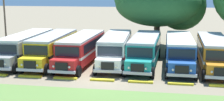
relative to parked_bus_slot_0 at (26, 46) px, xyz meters
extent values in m
plane|color=#84755B|center=(9.29, -5.22, -1.58)|extent=(220.00, 220.00, 0.00)
cube|color=#9E9993|center=(0.00, 0.31, -0.03)|extent=(2.57, 9.22, 2.10)
cube|color=#282828|center=(0.00, 0.31, -0.20)|extent=(2.60, 9.24, 0.24)
cube|color=black|center=(1.27, 0.62, 0.47)|extent=(0.10, 8.00, 0.80)
cube|color=black|center=(-1.27, 0.60, 0.47)|extent=(0.10, 8.00, 0.80)
cube|color=silver|center=(0.00, 0.31, 1.13)|extent=(2.49, 9.12, 0.22)
cube|color=#9E9993|center=(0.04, -4.99, -0.56)|extent=(2.21, 1.42, 1.05)
cube|color=black|center=(0.03, -4.32, 0.47)|extent=(2.20, 0.08, 0.84)
cube|color=#282828|center=(-0.04, 4.93, -0.14)|extent=(0.90, 0.07, 1.30)
sphere|color=#EAE5C6|center=(0.74, -5.78, -0.53)|extent=(0.20, 0.20, 0.20)
cylinder|color=black|center=(1.24, -4.88, -1.08)|extent=(0.29, 1.00, 1.00)
cylinder|color=black|center=(1.18, 3.32, -1.08)|extent=(0.29, 1.00, 1.00)
cylinder|color=black|center=(-1.22, 3.30, -1.08)|extent=(0.29, 1.00, 1.00)
cube|color=yellow|center=(2.92, 0.33, -0.03)|extent=(2.58, 9.22, 2.10)
cube|color=black|center=(2.92, 0.33, -0.20)|extent=(2.61, 9.24, 0.24)
cube|color=black|center=(4.18, 0.64, 0.47)|extent=(0.11, 8.00, 0.80)
cube|color=black|center=(1.64, 0.61, 0.47)|extent=(0.11, 8.00, 0.80)
cube|color=#B2B2B7|center=(2.92, 0.33, 1.13)|extent=(2.50, 9.12, 0.22)
cube|color=yellow|center=(2.96, -4.97, -0.56)|extent=(2.21, 1.42, 1.05)
cube|color=black|center=(2.97, -5.71, -0.53)|extent=(1.10, 0.11, 0.70)
cube|color=#B7B7BC|center=(2.97, -5.75, -0.96)|extent=(2.40, 0.22, 0.24)
cube|color=black|center=(2.96, -4.30, 0.47)|extent=(2.20, 0.08, 0.84)
cube|color=black|center=(2.87, 4.95, -0.14)|extent=(0.90, 0.07, 1.30)
sphere|color=#EAE5C6|center=(3.67, -5.76, -0.53)|extent=(0.20, 0.20, 0.20)
sphere|color=#EAE5C6|center=(2.27, -5.77, -0.53)|extent=(0.20, 0.20, 0.20)
cylinder|color=black|center=(4.16, -4.86, -1.08)|extent=(0.29, 1.00, 1.00)
cylinder|color=black|center=(1.76, -4.89, -1.08)|extent=(0.29, 1.00, 1.00)
cylinder|color=black|center=(4.09, 3.34, -1.08)|extent=(0.29, 1.00, 1.00)
cylinder|color=black|center=(1.69, 3.31, -1.08)|extent=(0.29, 1.00, 1.00)
cube|color=red|center=(6.03, 0.19, -0.03)|extent=(2.79, 9.28, 2.10)
cube|color=white|center=(6.03, 0.19, -0.20)|extent=(2.83, 9.30, 0.24)
cube|color=black|center=(7.31, 0.45, 0.47)|extent=(0.30, 8.00, 0.80)
cube|color=black|center=(4.77, 0.53, 0.47)|extent=(0.30, 8.00, 0.80)
cube|color=beige|center=(6.03, 0.19, 1.13)|extent=(2.71, 9.17, 0.22)
cube|color=red|center=(5.86, -5.10, -0.56)|extent=(2.24, 1.47, 1.05)
cube|color=black|center=(5.84, -5.84, -0.53)|extent=(1.10, 0.14, 0.70)
cube|color=#B7B7BC|center=(5.84, -5.88, -0.96)|extent=(2.41, 0.28, 0.24)
cube|color=black|center=(5.89, -4.43, 0.47)|extent=(2.20, 0.13, 0.84)
cube|color=white|center=(6.18, 4.81, -0.14)|extent=(0.90, 0.09, 1.30)
sphere|color=#EAE5C6|center=(6.54, -5.92, -0.53)|extent=(0.20, 0.20, 0.20)
sphere|color=#EAE5C6|center=(5.14, -5.87, -0.53)|extent=(0.20, 0.20, 0.20)
cylinder|color=black|center=(7.07, -5.04, -1.08)|extent=(0.31, 1.01, 1.00)
cylinder|color=black|center=(4.67, -4.97, -1.08)|extent=(0.31, 1.01, 1.00)
cylinder|color=black|center=(7.33, 3.15, -1.08)|extent=(0.31, 1.01, 1.00)
cylinder|color=black|center=(4.93, 3.23, -1.08)|extent=(0.31, 1.01, 1.00)
cube|color=silver|center=(9.36, 1.00, -0.03)|extent=(2.84, 9.29, 2.10)
cube|color=maroon|center=(9.36, 1.00, -0.20)|extent=(2.87, 9.31, 0.24)
cube|color=black|center=(10.61, 1.35, 0.47)|extent=(0.34, 8.00, 0.80)
cube|color=black|center=(8.08, 1.26, 0.47)|extent=(0.34, 8.00, 0.80)
cube|color=beige|center=(9.36, 1.00, 1.13)|extent=(2.76, 9.18, 0.22)
cube|color=silver|center=(9.56, -4.29, -0.56)|extent=(2.25, 1.48, 1.05)
cube|color=black|center=(9.58, -5.03, -0.53)|extent=(1.10, 0.14, 0.70)
cube|color=#B7B7BC|center=(9.58, -5.07, -0.96)|extent=(2.41, 0.29, 0.24)
cube|color=black|center=(9.53, -3.62, 0.47)|extent=(2.20, 0.14, 0.84)
cube|color=maroon|center=(9.18, 5.62, -0.14)|extent=(0.90, 0.09, 1.30)
sphere|color=#EAE5C6|center=(10.28, -5.06, -0.53)|extent=(0.20, 0.20, 0.20)
sphere|color=#EAE5C6|center=(8.89, -5.11, -0.53)|extent=(0.20, 0.20, 0.20)
cylinder|color=black|center=(10.75, -4.15, -1.08)|extent=(0.32, 1.01, 1.00)
cylinder|color=black|center=(8.35, -4.24, -1.08)|extent=(0.32, 1.01, 1.00)
cylinder|color=black|center=(10.44, 4.05, -1.08)|extent=(0.32, 1.01, 1.00)
cylinder|color=black|center=(8.04, 3.96, -1.08)|extent=(0.32, 1.01, 1.00)
cube|color=teal|center=(12.36, 0.81, -0.03)|extent=(2.89, 9.30, 2.10)
cube|color=white|center=(12.36, 0.81, -0.20)|extent=(2.92, 9.32, 0.24)
cube|color=black|center=(13.65, 1.05, 0.47)|extent=(0.38, 7.99, 0.80)
cube|color=black|center=(11.11, 1.16, 0.47)|extent=(0.38, 7.99, 0.80)
cube|color=#B2B2B7|center=(12.36, 0.81, 1.13)|extent=(2.81, 9.20, 0.22)
cube|color=teal|center=(12.14, -4.49, -0.56)|extent=(2.26, 1.49, 1.05)
cube|color=black|center=(12.11, -5.23, -0.53)|extent=(1.10, 0.15, 0.70)
cube|color=#B7B7BC|center=(12.10, -5.27, -0.96)|extent=(2.41, 0.30, 0.24)
cube|color=black|center=(12.17, -3.82, 0.47)|extent=(2.20, 0.15, 0.84)
cube|color=white|center=(12.56, 5.42, -0.14)|extent=(0.90, 0.10, 1.30)
sphere|color=#EAE5C6|center=(12.80, -5.31, -0.53)|extent=(0.20, 0.20, 0.20)
sphere|color=#EAE5C6|center=(11.40, -5.25, -0.53)|extent=(0.20, 0.20, 0.20)
cylinder|color=black|center=(13.34, -4.44, -1.08)|extent=(0.32, 1.01, 1.00)
cylinder|color=black|center=(10.94, -4.34, -1.08)|extent=(0.32, 1.01, 1.00)
cylinder|color=black|center=(13.69, 3.75, -1.08)|extent=(0.32, 1.01, 1.00)
cylinder|color=black|center=(11.29, 3.86, -1.08)|extent=(0.32, 1.01, 1.00)
cube|color=#23519E|center=(15.71, 0.80, -0.03)|extent=(2.57, 9.22, 2.10)
cube|color=silver|center=(15.71, 0.80, -0.20)|extent=(2.60, 9.24, 0.24)
cube|color=black|center=(16.98, 1.09, 0.47)|extent=(0.10, 8.00, 0.80)
cube|color=black|center=(14.44, 1.11, 0.47)|extent=(0.10, 8.00, 0.80)
cube|color=silver|center=(15.71, 0.80, 1.13)|extent=(2.49, 9.12, 0.22)
cube|color=#23519E|center=(15.67, -4.50, -0.56)|extent=(2.21, 1.42, 1.05)
cube|color=black|center=(15.67, -5.24, -0.53)|extent=(1.10, 0.11, 0.70)
cube|color=#B7B7BC|center=(15.66, -5.28, -0.96)|extent=(2.40, 0.22, 0.24)
cube|color=black|center=(15.68, -3.83, 0.47)|extent=(2.20, 0.08, 0.84)
cube|color=silver|center=(15.75, 5.42, -0.14)|extent=(0.90, 0.07, 1.30)
sphere|color=#EAE5C6|center=(16.36, -5.30, -0.53)|extent=(0.20, 0.20, 0.20)
sphere|color=#EAE5C6|center=(14.96, -5.28, -0.53)|extent=(0.20, 0.20, 0.20)
cylinder|color=black|center=(16.87, -4.41, -1.08)|extent=(0.29, 1.00, 1.00)
cylinder|color=black|center=(14.47, -4.39, -1.08)|extent=(0.29, 1.00, 1.00)
cylinder|color=black|center=(16.94, 3.79, -1.08)|extent=(0.29, 1.00, 1.00)
cylinder|color=black|center=(14.54, 3.81, -1.08)|extent=(0.29, 1.00, 1.00)
cube|color=orange|center=(18.89, 0.58, -0.03)|extent=(2.87, 9.29, 2.10)
cube|color=white|center=(18.89, 0.58, -0.20)|extent=(2.90, 9.32, 0.24)
cube|color=black|center=(17.63, 0.93, 0.47)|extent=(0.37, 7.99, 0.80)
cube|color=#B2B2B7|center=(18.89, 0.58, 1.13)|extent=(2.79, 9.19, 0.22)
cube|color=orange|center=(18.67, -4.71, -0.56)|extent=(2.26, 1.49, 1.05)
cube|color=black|center=(18.64, -5.45, -0.53)|extent=(1.10, 0.14, 0.70)
cube|color=#B7B7BC|center=(18.64, -5.49, -0.96)|extent=(2.41, 0.30, 0.24)
cube|color=black|center=(18.70, -4.04, 0.47)|extent=(2.20, 0.15, 0.84)
cube|color=white|center=(19.07, 5.20, -0.14)|extent=(0.90, 0.10, 1.30)
sphere|color=#EAE5C6|center=(17.94, -5.47, -0.53)|extent=(0.20, 0.20, 0.20)
cylinder|color=black|center=(17.47, -4.56, -1.08)|extent=(0.32, 1.01, 1.00)
cylinder|color=black|center=(20.21, 3.53, -1.08)|extent=(0.32, 1.01, 1.00)
cylinder|color=black|center=(17.81, 3.63, -1.08)|extent=(0.32, 1.01, 1.00)
cube|color=yellow|center=(3.00, -5.82, -1.51)|extent=(2.00, 0.36, 0.15)
cube|color=yellow|center=(6.14, -5.82, -1.51)|extent=(2.00, 0.36, 0.15)
cube|color=yellow|center=(9.29, -5.82, -1.51)|extent=(2.00, 0.36, 0.15)
cube|color=yellow|center=(12.43, -5.82, -1.51)|extent=(2.00, 0.36, 0.15)
cube|color=yellow|center=(15.58, -5.82, -1.51)|extent=(2.00, 0.36, 0.15)
cube|color=yellow|center=(18.73, -5.82, -1.51)|extent=(2.00, 0.36, 0.15)
cylinder|color=brown|center=(13.29, 9.22, 0.20)|extent=(0.74, 0.74, 3.56)
ellipsoid|color=#235628|center=(13.29, 9.22, 4.13)|extent=(10.57, 9.25, 5.74)
sphere|color=#235628|center=(16.23, 10.46, 3.77)|extent=(6.19, 6.19, 6.19)
sphere|color=#235628|center=(13.29, 12.57, 3.55)|extent=(4.81, 4.81, 4.81)
cylinder|color=brown|center=(-4.35, 3.96, 2.03)|extent=(0.20, 0.20, 7.22)
camera|label=1|loc=(14.12, -29.55, 5.74)|focal=49.24mm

